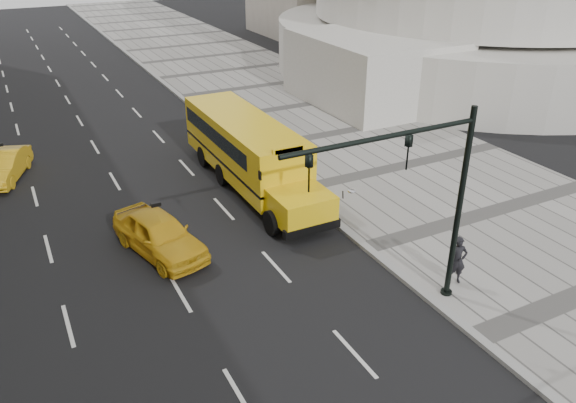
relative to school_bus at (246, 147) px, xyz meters
name	(u,v)px	position (x,y,z in m)	size (l,w,h in m)	color
ground	(166,222)	(-4.50, -2.02, -1.76)	(140.00, 140.00, 0.00)	black
sidewalk_museum	(404,167)	(7.50, -2.02, -1.69)	(12.00, 140.00, 0.15)	gray
curb_museum	(296,191)	(1.50, -2.02, -1.69)	(0.30, 140.00, 0.15)	gray
school_bus	(246,147)	(0.00, 0.00, 0.00)	(2.96, 11.56, 3.19)	yellow
taxi_near	(159,234)	(-5.32, -4.21, -1.00)	(1.81, 4.49, 1.53)	gold
taxi_far	(4,166)	(-9.96, 5.56, -1.10)	(1.41, 4.05, 1.33)	gold
pedestrian	(457,260)	(2.79, -10.77, -0.77)	(0.61, 0.40, 1.68)	black
traffic_signal	(425,192)	(0.69, -11.16, 2.33)	(6.18, 0.36, 6.40)	black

